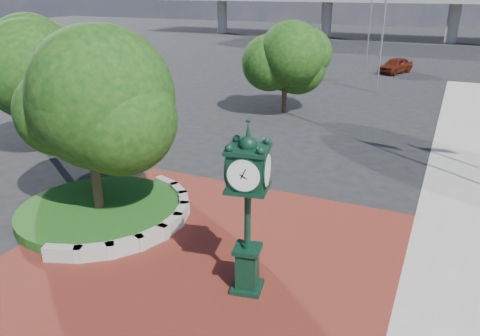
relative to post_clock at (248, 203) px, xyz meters
name	(u,v)px	position (x,y,z in m)	size (l,w,h in m)	color
ground	(216,244)	(-2.03, 1.93, -2.78)	(200.00, 200.00, 0.00)	black
plaza	(202,258)	(-2.03, 0.93, -2.76)	(12.00, 12.00, 0.04)	maroon
planter_wall	(150,221)	(-4.73, 1.93, -2.51)	(2.96, 6.77, 0.54)	#9E9B93
grass_bed	(100,211)	(-7.03, 1.93, -2.58)	(6.10, 6.10, 0.40)	#123F13
tree_planter	(89,122)	(-7.03, 1.93, 0.94)	(5.20, 5.20, 6.33)	#38281C
tree_northwest	(33,73)	(-15.03, 6.93, 1.34)	(5.60, 5.60, 6.93)	#38281C
tree_street	(285,65)	(-6.03, 19.93, 0.45)	(4.40, 4.40, 5.45)	#38281C
post_clock	(248,203)	(0.00, 0.00, 0.00)	(1.21, 1.21, 5.07)	black
parked_car	(395,65)	(-1.11, 39.54, -2.01)	(1.82, 4.51, 1.54)	#561A0C
street_lamp_near	(385,32)	(-0.98, 29.00, 2.12)	(1.88, 0.24, 8.36)	slate
street_lamp_far	(372,21)	(-4.50, 43.22, 1.94)	(1.77, 0.63, 8.05)	slate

